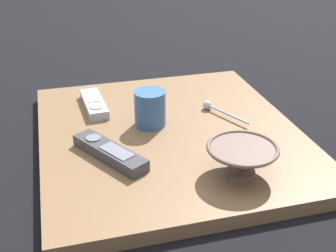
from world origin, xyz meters
The scene contains 7 objects.
ground_plane centered at (0.00, 0.00, 0.00)m, with size 6.00×6.00×0.00m, color black.
table centered at (0.00, 0.00, 0.02)m, with size 0.66×0.59×0.03m.
cereal_bowl centered at (-0.21, -0.09, 0.07)m, with size 0.14×0.14×0.06m.
coffee_mug centered at (0.04, 0.04, 0.07)m, with size 0.07×0.07×0.09m.
teaspoon centered at (0.07, -0.13, 0.04)m, with size 0.14×0.07×0.02m.
tv_remote_near centered at (-0.08, 0.15, 0.04)m, with size 0.19×0.14×0.03m.
tv_remote_far centered at (0.17, 0.16, 0.04)m, with size 0.16×0.06×0.03m.
Camera 1 is at (-0.89, 0.24, 0.53)m, focal length 47.71 mm.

